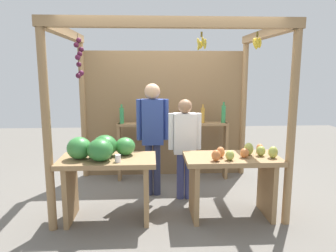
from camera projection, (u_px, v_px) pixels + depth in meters
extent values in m
plane|color=slate|center=(167.00, 195.00, 4.91)|extent=(12.00, 12.00, 0.00)
cylinder|color=#99754C|center=(47.00, 129.00, 3.63)|extent=(0.10, 0.10, 2.48)
cylinder|color=#99754C|center=(292.00, 126.00, 3.79)|extent=(0.10, 0.10, 2.48)
cylinder|color=#99754C|center=(83.00, 108.00, 5.60)|extent=(0.10, 0.10, 2.48)
cylinder|color=#99754C|center=(244.00, 107.00, 5.75)|extent=(0.10, 0.10, 2.48)
cube|color=#99754C|center=(172.00, 22.00, 3.51)|extent=(2.97, 0.12, 0.12)
cube|color=#99754C|center=(64.00, 32.00, 4.41)|extent=(0.12, 2.10, 0.12)
cube|color=#99754C|center=(267.00, 33.00, 4.56)|extent=(0.12, 2.10, 0.12)
cube|color=olive|center=(164.00, 114.00, 5.71)|extent=(2.87, 0.04, 2.23)
cylinder|color=brown|center=(257.00, 34.00, 3.69)|extent=(0.02, 0.02, 0.06)
ellipsoid|color=gold|center=(260.00, 44.00, 3.72)|extent=(0.04, 0.06, 0.11)
ellipsoid|color=gold|center=(258.00, 44.00, 3.73)|extent=(0.06, 0.05, 0.12)
ellipsoid|color=gold|center=(256.00, 43.00, 3.74)|extent=(0.07, 0.04, 0.11)
ellipsoid|color=gold|center=(255.00, 42.00, 3.72)|extent=(0.06, 0.06, 0.12)
ellipsoid|color=gold|center=(254.00, 42.00, 3.71)|extent=(0.04, 0.08, 0.11)
ellipsoid|color=gold|center=(256.00, 45.00, 3.68)|extent=(0.05, 0.05, 0.11)
ellipsoid|color=gold|center=(258.00, 43.00, 3.68)|extent=(0.05, 0.04, 0.11)
ellipsoid|color=gold|center=(260.00, 42.00, 3.69)|extent=(0.06, 0.07, 0.12)
cylinder|color=brown|center=(202.00, 34.00, 3.71)|extent=(0.02, 0.02, 0.06)
ellipsoid|color=gold|center=(205.00, 44.00, 3.73)|extent=(0.04, 0.06, 0.13)
ellipsoid|color=gold|center=(202.00, 44.00, 3.75)|extent=(0.07, 0.05, 0.13)
ellipsoid|color=gold|center=(199.00, 46.00, 3.75)|extent=(0.07, 0.07, 0.13)
ellipsoid|color=gold|center=(199.00, 43.00, 3.70)|extent=(0.06, 0.08, 0.13)
ellipsoid|color=gold|center=(203.00, 42.00, 3.69)|extent=(0.06, 0.05, 0.13)
cylinder|color=#4C422D|center=(79.00, 57.00, 3.92)|extent=(0.01, 0.01, 0.55)
sphere|color=#47142D|center=(79.00, 40.00, 3.88)|extent=(0.06, 0.06, 0.06)
sphere|color=#47142D|center=(76.00, 45.00, 3.87)|extent=(0.07, 0.07, 0.07)
sphere|color=#47142D|center=(81.00, 49.00, 3.94)|extent=(0.06, 0.06, 0.06)
sphere|color=#47142D|center=(80.00, 54.00, 3.91)|extent=(0.06, 0.06, 0.06)
sphere|color=#511938|center=(78.00, 57.00, 3.90)|extent=(0.07, 0.07, 0.07)
sphere|color=#47142D|center=(79.00, 64.00, 3.95)|extent=(0.06, 0.06, 0.06)
sphere|color=#511938|center=(81.00, 73.00, 3.97)|extent=(0.07, 0.07, 0.07)
sphere|color=#47142D|center=(78.00, 76.00, 3.94)|extent=(0.07, 0.07, 0.07)
cube|color=#99754C|center=(108.00, 160.00, 3.99)|extent=(1.21, 0.64, 0.06)
cube|color=#99754C|center=(70.00, 192.00, 4.04)|extent=(0.06, 0.58, 0.75)
cube|color=#99754C|center=(146.00, 190.00, 4.09)|extent=(0.06, 0.58, 0.75)
ellipsoid|color=#38843D|center=(125.00, 146.00, 4.11)|extent=(0.35, 0.35, 0.23)
ellipsoid|color=#38843D|center=(79.00, 148.00, 3.93)|extent=(0.37, 0.37, 0.28)
ellipsoid|color=#2D7533|center=(100.00, 150.00, 3.83)|extent=(0.35, 0.35, 0.28)
ellipsoid|color=#2D7533|center=(105.00, 146.00, 4.06)|extent=(0.43, 0.43, 0.27)
cylinder|color=white|center=(118.00, 158.00, 3.81)|extent=(0.07, 0.07, 0.09)
cube|color=#99754C|center=(232.00, 159.00, 4.08)|extent=(1.21, 0.64, 0.06)
cube|color=#99754C|center=(194.00, 189.00, 4.12)|extent=(0.06, 0.58, 0.75)
cube|color=#99754C|center=(267.00, 188.00, 4.17)|extent=(0.06, 0.58, 0.75)
ellipsoid|color=#E07F47|center=(221.00, 152.00, 3.99)|extent=(0.15, 0.15, 0.14)
ellipsoid|color=#A8B24C|center=(261.00, 151.00, 4.07)|extent=(0.14, 0.14, 0.13)
ellipsoid|color=#CC7038|center=(245.00, 153.00, 3.99)|extent=(0.13, 0.13, 0.12)
ellipsoid|color=#A8B24C|center=(249.00, 149.00, 4.12)|extent=(0.16, 0.16, 0.16)
ellipsoid|color=#A8B24C|center=(230.00, 155.00, 3.87)|extent=(0.14, 0.14, 0.13)
ellipsoid|color=#E07F47|center=(260.00, 148.00, 4.25)|extent=(0.10, 0.10, 0.12)
ellipsoid|color=#A8B24C|center=(273.00, 152.00, 3.97)|extent=(0.13, 0.13, 0.15)
ellipsoid|color=#CC7038|center=(216.00, 155.00, 3.85)|extent=(0.15, 0.15, 0.14)
cube|color=#99754C|center=(119.00, 152.00, 5.51)|extent=(0.05, 0.20, 1.00)
cube|color=#99754C|center=(226.00, 150.00, 5.61)|extent=(0.05, 0.20, 1.00)
cube|color=#99754C|center=(173.00, 124.00, 5.48)|extent=(1.87, 0.22, 0.04)
cylinder|color=#338C4C|center=(122.00, 116.00, 5.41)|extent=(0.07, 0.07, 0.27)
cylinder|color=#338C4C|center=(122.00, 106.00, 5.38)|extent=(0.03, 0.03, 0.06)
cylinder|color=#D8B266|center=(142.00, 116.00, 5.43)|extent=(0.06, 0.06, 0.25)
cylinder|color=#D8B266|center=(142.00, 107.00, 5.40)|extent=(0.03, 0.03, 0.06)
cylinder|color=#D8B266|center=(162.00, 116.00, 5.44)|extent=(0.08, 0.08, 0.26)
cylinder|color=#D8B266|center=(162.00, 106.00, 5.42)|extent=(0.03, 0.03, 0.06)
cylinder|color=#D8B266|center=(183.00, 116.00, 5.46)|extent=(0.08, 0.08, 0.24)
cylinder|color=#D8B266|center=(183.00, 107.00, 5.44)|extent=(0.03, 0.03, 0.06)
cylinder|color=gold|center=(203.00, 115.00, 5.48)|extent=(0.07, 0.07, 0.26)
cylinder|color=gold|center=(203.00, 106.00, 5.45)|extent=(0.03, 0.03, 0.06)
cylinder|color=#338C4C|center=(223.00, 114.00, 5.50)|extent=(0.07, 0.07, 0.30)
cylinder|color=#338C4C|center=(224.00, 104.00, 5.47)|extent=(0.03, 0.03, 0.06)
cylinder|color=#2C3253|center=(149.00, 170.00, 4.86)|extent=(0.11, 0.11, 0.80)
cylinder|color=#2C3253|center=(157.00, 169.00, 4.86)|extent=(0.11, 0.11, 0.80)
cube|color=#2D428C|center=(153.00, 122.00, 4.73)|extent=(0.32, 0.19, 0.68)
cylinder|color=#2D428C|center=(139.00, 120.00, 4.71)|extent=(0.08, 0.08, 0.61)
cylinder|color=#2D428C|center=(166.00, 120.00, 4.74)|extent=(0.08, 0.08, 0.61)
sphere|color=tan|center=(152.00, 91.00, 4.65)|extent=(0.23, 0.23, 0.23)
cylinder|color=#383F78|center=(180.00, 176.00, 4.72)|extent=(0.11, 0.11, 0.70)
cylinder|color=#383F78|center=(188.00, 176.00, 4.72)|extent=(0.11, 0.11, 0.70)
cube|color=white|center=(185.00, 133.00, 4.61)|extent=(0.32, 0.19, 0.59)
cylinder|color=white|center=(171.00, 132.00, 4.59)|extent=(0.08, 0.08, 0.53)
cylinder|color=white|center=(199.00, 131.00, 4.61)|extent=(0.08, 0.08, 0.53)
sphere|color=#997051|center=(185.00, 106.00, 4.54)|extent=(0.20, 0.20, 0.20)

